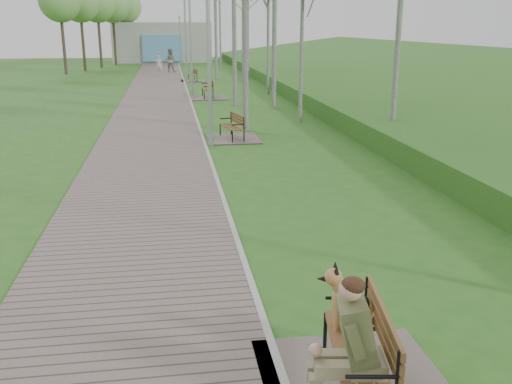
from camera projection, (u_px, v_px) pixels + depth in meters
ground at (226, 207)px, 12.11m from camera, size 120.00×120.00×0.00m
walkway at (157, 93)px, 32.24m from camera, size 3.50×67.00×0.04m
kerb at (188, 93)px, 32.50m from camera, size 0.10×67.00×0.05m
embankment at (398, 92)px, 32.82m from camera, size 14.00×70.00×1.60m
building_north at (162, 42)px, 59.68m from camera, size 10.00×5.20×4.00m
bench_main at (353, 354)px, 5.83m from camera, size 1.97×2.19×1.72m
bench_second at (232, 134)px, 19.25m from camera, size 1.73×1.93×1.06m
bench_third at (208, 94)px, 30.18m from camera, size 1.96×2.18×1.20m
bench_far at (193, 78)px, 39.30m from camera, size 1.67×1.86×1.03m
lamp_post_near at (209, 66)px, 17.61m from camera, size 0.21×0.21×5.39m
lamp_post_second at (191, 49)px, 31.26m from camera, size 0.20×0.20×5.29m
lamp_post_third at (186, 41)px, 40.24m from camera, size 0.22×0.22×5.64m
lamp_post_far at (180, 43)px, 54.40m from camera, size 0.17×0.17×4.52m
pedestrian_near at (159, 65)px, 44.76m from camera, size 0.61×0.47×1.48m
pedestrian_far at (170, 60)px, 46.54m from camera, size 1.06×0.91×1.90m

